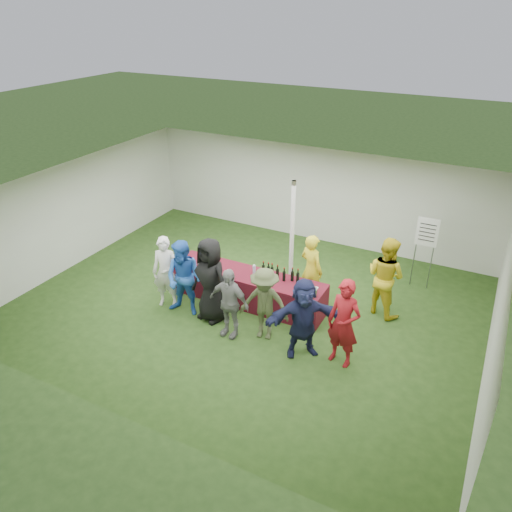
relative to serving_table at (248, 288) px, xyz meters
The scene contains 18 objects.
ground 0.40m from the serving_table, 55.07° to the right, with size 60.00×60.00×0.00m, color #284719.
tent 1.57m from the serving_table, 62.39° to the left, with size 10.00×10.00×10.00m.
serving_table is the anchor object (origin of this frame).
wine_bottles 0.87m from the serving_table, 11.80° to the left, with size 0.89×0.15×0.32m.
wine_glasses 1.04m from the serving_table, 162.91° to the right, with size 1.08×0.10×0.16m.
water_bottle 0.50m from the serving_table, 35.69° to the left, with size 0.07×0.07×0.23m.
bar_towel 1.55m from the serving_table, ahead, with size 0.25×0.18×0.03m, color white.
dump_bucket 1.68m from the serving_table, ahead, with size 0.26×0.26×0.18m, color slate.
wine_list_sign 4.30m from the serving_table, 37.12° to the left, with size 0.50×0.03×1.80m.
staff_pourer 1.49m from the serving_table, 28.08° to the left, with size 0.62×0.41×1.70m, color gold.
staff_back 3.05m from the serving_table, 19.76° to the left, with size 0.89×0.69×1.83m, color gold.
customer_0 1.89m from the serving_table, 149.92° to the right, with size 0.61×0.40×1.69m, color silver.
customer_1 1.52m from the serving_table, 135.67° to the right, with size 0.85×0.66×1.74m, color blue.
customer_2 1.16m from the serving_table, 114.02° to the right, with size 0.93×0.60×1.90m, color black.
customer_3 1.34m from the serving_table, 79.47° to the right, with size 0.91×0.38×1.55m, color gray.
customer_4 1.42m from the serving_table, 47.83° to the right, with size 1.03×0.59×1.59m, color #444E2D.
customer_5 2.19m from the serving_table, 32.30° to the right, with size 1.54×0.49×1.66m, color #1B2044.
customer_6 2.83m from the serving_table, 22.17° to the right, with size 0.65×0.43×1.79m, color maroon.
Camera 1 is at (4.56, -8.47, 6.28)m, focal length 35.00 mm.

